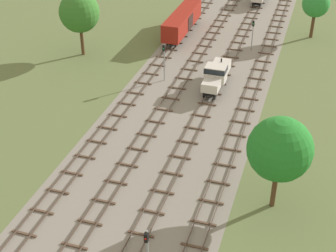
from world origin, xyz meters
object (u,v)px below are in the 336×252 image
object	(u,v)px
freight_boxcar_far_left_near	(182,20)
signal_post_near	(253,31)
shunter_loco_centre_left_nearest	(216,74)
signal_post_nearest	(147,252)
signal_post_mid	(164,58)

from	to	relation	value
freight_boxcar_far_left_near	signal_post_near	bearing A→B (deg)	-14.04
shunter_loco_centre_left_nearest	freight_boxcar_far_left_near	bearing A→B (deg)	119.58
shunter_loco_centre_left_nearest	freight_boxcar_far_left_near	world-z (taller)	freight_boxcar_far_left_near
signal_post_near	signal_post_nearest	bearing A→B (deg)	-90.00
shunter_loco_centre_left_nearest	signal_post_near	distance (m)	14.17
signal_post_nearest	signal_post_near	distance (m)	47.51
signal_post_nearest	shunter_loco_centre_left_nearest	bearing A→B (deg)	94.09
freight_boxcar_far_left_near	signal_post_near	world-z (taller)	signal_post_near
signal_post_mid	shunter_loco_centre_left_nearest	bearing A→B (deg)	0.11
signal_post_nearest	signal_post_near	world-z (taller)	signal_post_nearest
freight_boxcar_far_left_near	signal_post_nearest	distance (m)	51.93
signal_post_near	signal_post_mid	xyz separation A→B (m)	(-9.62, -13.94, 0.26)
shunter_loco_centre_left_nearest	signal_post_nearest	size ratio (longest dim) A/B	1.53
shunter_loco_centre_left_nearest	signal_post_nearest	xyz separation A→B (m)	(2.40, -33.59, 1.49)
freight_boxcar_far_left_near	signal_post_nearest	xyz separation A→B (m)	(12.01, -50.51, 1.05)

